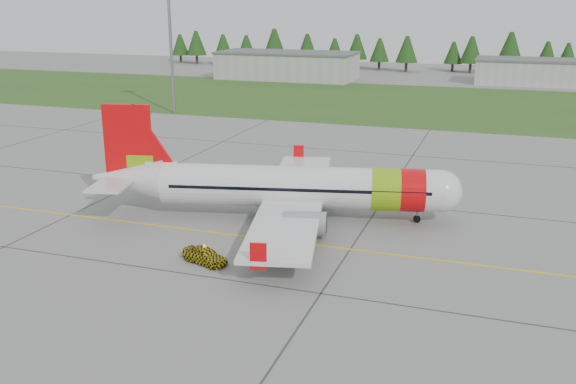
% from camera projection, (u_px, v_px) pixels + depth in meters
% --- Properties ---
extents(ground, '(320.00, 320.00, 0.00)m').
position_uv_depth(ground, '(181.00, 273.00, 43.99)').
color(ground, gray).
rests_on(ground, ground).
extents(aircraft, '(31.25, 29.32, 9.59)m').
position_uv_depth(aircraft, '(290.00, 187.00, 54.34)').
color(aircraft, silver).
rests_on(aircraft, ground).
extents(follow_me_car, '(1.61, 1.74, 3.56)m').
position_uv_depth(follow_me_car, '(204.00, 240.00, 45.12)').
color(follow_me_car, gold).
rests_on(follow_me_car, ground).
extents(service_van, '(1.72, 1.68, 3.96)m').
position_uv_depth(service_van, '(143.00, 101.00, 106.18)').
color(service_van, silver).
rests_on(service_van, ground).
extents(grass_strip, '(320.00, 50.00, 0.03)m').
position_uv_depth(grass_strip, '(391.00, 102.00, 118.33)').
color(grass_strip, '#30561E').
rests_on(grass_strip, ground).
extents(taxi_guideline, '(120.00, 0.25, 0.02)m').
position_uv_depth(taxi_guideline, '(228.00, 234.00, 51.24)').
color(taxi_guideline, gold).
rests_on(taxi_guideline, ground).
extents(hangar_west, '(32.00, 14.00, 6.00)m').
position_uv_depth(hangar_west, '(287.00, 66.00, 152.15)').
color(hangar_west, '#A8A8A3').
rests_on(hangar_west, ground).
extents(hangar_east, '(24.00, 12.00, 5.20)m').
position_uv_depth(hangar_east, '(532.00, 72.00, 142.49)').
color(hangar_east, '#A8A8A3').
rests_on(hangar_east, ground).
extents(floodlight_mast, '(0.50, 0.50, 20.00)m').
position_uv_depth(floodlight_mast, '(171.00, 52.00, 103.61)').
color(floodlight_mast, slate).
rests_on(floodlight_mast, ground).
extents(treeline, '(160.00, 8.00, 10.00)m').
position_uv_depth(treeline, '(430.00, 52.00, 167.68)').
color(treeline, '#1C3F14').
rests_on(treeline, ground).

